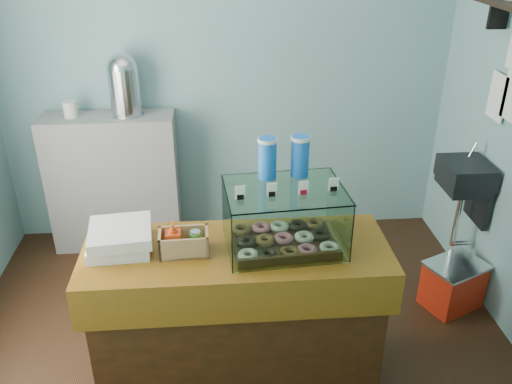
{
  "coord_description": "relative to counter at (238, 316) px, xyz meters",
  "views": [
    {
      "loc": [
        -0.09,
        -2.61,
        2.44
      ],
      "look_at": [
        0.11,
        -0.15,
        1.17
      ],
      "focal_mm": 38.0,
      "sensor_mm": 36.0,
      "label": 1
    }
  ],
  "objects": [
    {
      "name": "ground",
      "position": [
        0.0,
        0.25,
        -0.46
      ],
      "size": [
        3.5,
        3.5,
        0.0
      ],
      "primitive_type": "plane",
      "color": "black",
      "rests_on": "ground"
    },
    {
      "name": "room_shell",
      "position": [
        0.03,
        0.26,
        1.25
      ],
      "size": [
        3.54,
        3.04,
        2.82
      ],
      "color": "#72A2A6",
      "rests_on": "ground"
    },
    {
      "name": "counter",
      "position": [
        0.0,
        0.0,
        0.0
      ],
      "size": [
        1.6,
        0.6,
        0.9
      ],
      "color": "#46210D",
      "rests_on": "ground"
    },
    {
      "name": "back_shelf",
      "position": [
        -0.9,
        1.57,
        0.09
      ],
      "size": [
        1.0,
        0.32,
        1.1
      ],
      "primitive_type": "cube",
      "color": "gray",
      "rests_on": "ground"
    },
    {
      "name": "display_case",
      "position": [
        0.25,
        0.05,
        0.61
      ],
      "size": [
        0.63,
        0.48,
        0.55
      ],
      "rotation": [
        0.0,
        0.0,
        0.08
      ],
      "color": "#311C0E",
      "rests_on": "counter"
    },
    {
      "name": "condiment_crate",
      "position": [
        -0.28,
        -0.01,
        0.51
      ],
      "size": [
        0.26,
        0.16,
        0.18
      ],
      "rotation": [
        0.0,
        0.0,
        0.04
      ],
      "color": "#A37B51",
      "rests_on": "counter"
    },
    {
      "name": "pastry_boxes",
      "position": [
        -0.6,
        0.06,
        0.5
      ],
      "size": [
        0.35,
        0.35,
        0.12
      ],
      "rotation": [
        0.0,
        0.0,
        0.06
      ],
      "color": "silver",
      "rests_on": "counter"
    },
    {
      "name": "coffee_urn",
      "position": [
        -0.74,
        1.59,
        0.89
      ],
      "size": [
        0.25,
        0.25,
        0.46
      ],
      "color": "silver",
      "rests_on": "back_shelf"
    },
    {
      "name": "red_cooler",
      "position": [
        1.51,
        0.55,
        -0.29
      ],
      "size": [
        0.47,
        0.42,
        0.34
      ],
      "rotation": [
        0.0,
        0.0,
        0.43
      ],
      "color": "red",
      "rests_on": "ground"
    }
  ]
}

